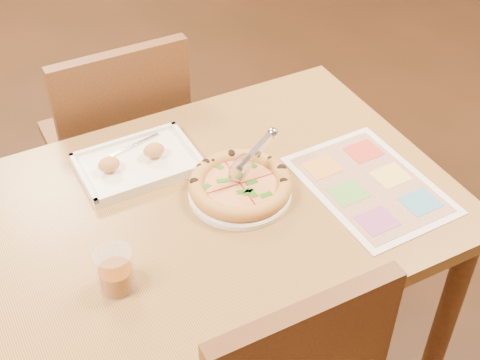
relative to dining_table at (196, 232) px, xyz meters
name	(u,v)px	position (x,y,z in m)	size (l,w,h in m)	color
dining_table	(196,232)	(0.00, 0.00, 0.00)	(1.30, 0.85, 0.72)	#A27540
chair_far	(120,130)	(0.00, 0.60, -0.07)	(0.42, 0.42, 0.47)	brown
plate	(240,193)	(0.12, -0.01, 0.09)	(0.26, 0.26, 0.01)	white
pizza	(240,185)	(0.13, 0.00, 0.11)	(0.27, 0.27, 0.04)	gold
pizza_cutter	(251,157)	(0.17, 0.02, 0.17)	(0.16, 0.07, 0.10)	silver
appetizer_tray	(137,164)	(-0.07, 0.22, 0.10)	(0.31, 0.22, 0.06)	white
glass_tumbler	(116,273)	(-0.26, -0.15, 0.13)	(0.08, 0.08, 0.11)	#7A3C09
menu	(370,185)	(0.44, -0.13, 0.09)	(0.29, 0.41, 0.01)	white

